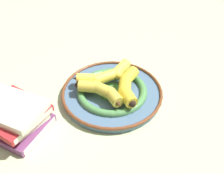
{
  "coord_description": "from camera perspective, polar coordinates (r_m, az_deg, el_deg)",
  "views": [
    {
      "loc": [
        0.32,
        0.55,
        0.58
      ],
      "look_at": [
        -0.03,
        0.03,
        0.04
      ],
      "focal_mm": 42.0,
      "sensor_mm": 36.0,
      "label": 1
    }
  ],
  "objects": [
    {
      "name": "ground_plane",
      "position": [
        0.86,
        -2.81,
        -1.51
      ],
      "size": [
        2.8,
        2.8,
        0.0
      ],
      "primitive_type": "plane",
      "color": "#B2C693"
    },
    {
      "name": "decorative_bowl",
      "position": [
        0.84,
        0.0,
        -1.16
      ],
      "size": [
        0.32,
        0.32,
        0.03
      ],
      "color": "slate",
      "rests_on": "ground_plane"
    },
    {
      "name": "banana_a",
      "position": [
        0.85,
        -1.59,
        2.66
      ],
      "size": [
        0.21,
        0.08,
        0.03
      ],
      "rotation": [
        0.0,
        0.0,
        3.03
      ],
      "color": "yellow",
      "rests_on": "decorative_bowl"
    },
    {
      "name": "banana_b",
      "position": [
        0.81,
        3.37,
        0.43
      ],
      "size": [
        0.14,
        0.15,
        0.04
      ],
      "rotation": [
        0.0,
        0.0,
        0.89
      ],
      "color": "yellow",
      "rests_on": "decorative_bowl"
    },
    {
      "name": "banana_c",
      "position": [
        0.79,
        -2.34,
        -0.89
      ],
      "size": [
        0.09,
        0.17,
        0.04
      ],
      "rotation": [
        0.0,
        0.0,
        -1.18
      ],
      "color": "gold",
      "rests_on": "decorative_bowl"
    },
    {
      "name": "book_stack",
      "position": [
        0.77,
        -20.54,
        -5.91
      ],
      "size": [
        0.21,
        0.23,
        0.09
      ],
      "rotation": [
        0.0,
        0.0,
        2.02
      ],
      "color": "#753D70",
      "rests_on": "ground_plane"
    }
  ]
}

